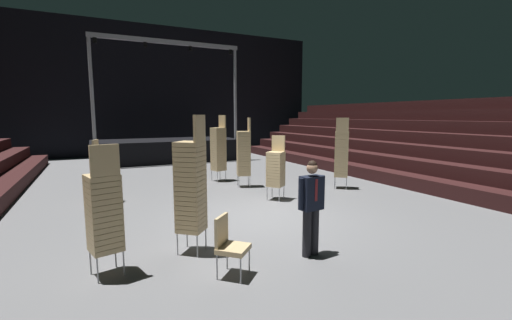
# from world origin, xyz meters

# --- Properties ---
(ground_plane) EXTENTS (22.00, 30.00, 0.10)m
(ground_plane) POSITION_xyz_m (0.00, 0.00, -0.05)
(ground_plane) COLOR slate
(arena_end_wall) EXTENTS (22.00, 0.30, 8.00)m
(arena_end_wall) POSITION_xyz_m (0.00, 15.00, 4.00)
(arena_end_wall) COLOR black
(arena_end_wall) RESTS_ON ground_plane
(bleacher_bank_right) EXTENTS (5.25, 24.00, 3.15)m
(bleacher_bank_right) POSITION_xyz_m (8.38, 1.00, 1.58)
(bleacher_bank_right) COLOR black
(bleacher_bank_right) RESTS_ON ground_plane
(stage_riser) EXTENTS (7.55, 3.28, 6.14)m
(stage_riser) POSITION_xyz_m (0.00, 11.45, 0.66)
(stage_riser) COLOR black
(stage_riser) RESTS_ON ground_plane
(man_with_tie) EXTENTS (0.57, 0.27, 1.70)m
(man_with_tie) POSITION_xyz_m (-0.24, -2.48, 0.96)
(man_with_tie) COLOR black
(man_with_tie) RESTS_ON ground_plane
(chair_stack_front_left) EXTENTS (0.62, 0.62, 2.39)m
(chair_stack_front_left) POSITION_xyz_m (3.91, 1.68, 1.19)
(chair_stack_front_left) COLOR #B2B5BA
(chair_stack_front_left) RESTS_ON ground_plane
(chair_stack_front_right) EXTENTS (0.54, 0.54, 2.48)m
(chair_stack_front_right) POSITION_xyz_m (0.62, 4.74, 1.24)
(chair_stack_front_right) COLOR #B2B5BA
(chair_stack_front_right) RESTS_ON ground_plane
(chair_stack_mid_left) EXTENTS (0.62, 0.62, 2.48)m
(chair_stack_mid_left) POSITION_xyz_m (-2.08, -1.42, 1.24)
(chair_stack_mid_left) COLOR #B2B5BA
(chair_stack_mid_left) RESTS_ON ground_plane
(chair_stack_mid_right) EXTENTS (0.54, 0.54, 2.05)m
(chair_stack_mid_right) POSITION_xyz_m (-3.50, -1.73, 1.03)
(chair_stack_mid_right) COLOR #B2B5BA
(chair_stack_mid_right) RESTS_ON ground_plane
(chair_stack_mid_centre) EXTENTS (0.54, 0.54, 2.39)m
(chair_stack_mid_centre) POSITION_xyz_m (1.05, 3.36, 1.19)
(chair_stack_mid_centre) COLOR #B2B5BA
(chair_stack_mid_centre) RESTS_ON ground_plane
(chair_stack_rear_left) EXTENTS (0.55, 0.55, 1.79)m
(chair_stack_rear_left) POSITION_xyz_m (-3.37, 3.07, 0.90)
(chair_stack_rear_left) COLOR #B2B5BA
(chair_stack_rear_left) RESTS_ON ground_plane
(chair_stack_rear_right) EXTENTS (0.62, 0.62, 1.88)m
(chair_stack_rear_right) POSITION_xyz_m (1.16, 1.29, 0.94)
(chair_stack_rear_right) COLOR #B2B5BA
(chair_stack_rear_right) RESTS_ON ground_plane
(loose_chair_near_man) EXTENTS (0.62, 0.62, 0.95)m
(loose_chair_near_man) POSITION_xyz_m (-1.81, -2.56, 0.53)
(loose_chair_near_man) COLOR #B2B5BA
(loose_chair_near_man) RESTS_ON ground_plane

